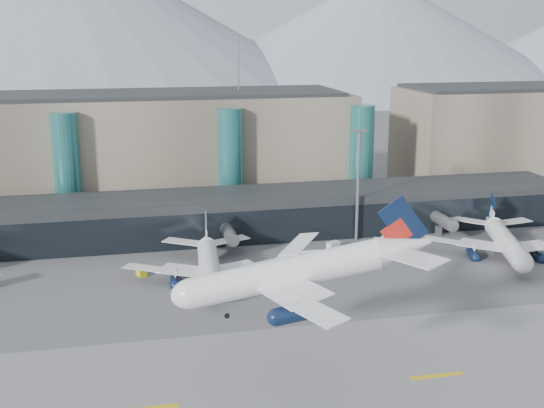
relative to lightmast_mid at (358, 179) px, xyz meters
The scene contains 16 objects.
ground 58.41m from the lightmast_mid, 122.01° to the right, with size 900.00×900.00×0.00m, color #515154.
runway_strip 71.25m from the lightmast_mid, 115.46° to the right, with size 400.00×40.00×0.04m, color slate.
runway_markings 71.24m from the lightmast_mid, 115.46° to the right, with size 128.00×1.00×0.02m.
concourse 32.94m from the lightmast_mid, 162.04° to the left, with size 170.00×27.00×10.00m.
terminal_main 69.21m from the lightmast_mid, 142.63° to the left, with size 130.00×30.00×31.00m.
terminal_east 77.40m from the lightmast_mid, 32.87° to the left, with size 70.00×30.00×31.00m.
teal_towers 51.97m from the lightmast_mid, 149.97° to the left, with size 116.40×19.40×46.00m.
mountain_ridge 333.77m from the lightmast_mid, 92.42° to the left, with size 910.00×400.00×110.00m.
lightmast_mid is the anchor object (origin of this frame).
hero_jet 68.03m from the lightmast_mid, 114.56° to the right, with size 36.08×35.66×11.65m.
jet_parked_mid 41.09m from the lightmast_mid, 155.51° to the right, with size 34.73×34.28×11.22m.
jet_parked_right 33.50m from the lightmast_mid, 29.21° to the right, with size 34.45×36.22×11.63m.
veh_b 52.77m from the lightmast_mid, 164.76° to the right, with size 2.40×1.48×1.38m, color gold.
veh_c 39.79m from the lightmast_mid, 142.66° to the right, with size 4.10×2.16×2.28m, color #525257.
veh_d 16.27m from the lightmast_mid, 143.47° to the right, with size 2.89×1.55×1.65m, color silver.
veh_g 19.06m from the lightmast_mid, 72.14° to the right, with size 2.28×1.33×1.33m, color silver.
Camera 1 is at (-21.01, -94.45, 47.17)m, focal length 45.00 mm.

